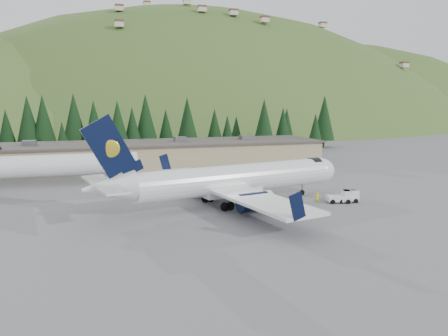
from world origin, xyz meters
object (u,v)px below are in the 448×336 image
second_airliner (51,165)px  baggage_tug_b (348,197)px  airliner (230,180)px  ramp_worker (317,198)px  baggage_tug_a (341,197)px  terminal_building (157,154)px

second_airliner → baggage_tug_b: bearing=-32.6°
airliner → ramp_worker: size_ratio=22.46×
baggage_tug_a → ramp_worker: baggage_tug_a is taller
baggage_tug_a → baggage_tug_b: bearing=15.8°
second_airliner → baggage_tug_b: size_ratio=8.39×
airliner → ramp_worker: bearing=-27.1°
baggage_tug_a → ramp_worker: 3.52m
airliner → baggage_tug_b: 16.54m
airliner → baggage_tug_b: bearing=-23.5°
second_airliner → airliner: bearing=-43.0°
airliner → second_airliner: size_ratio=1.34×
terminal_building → second_airliner: bearing=-141.2°
baggage_tug_a → terminal_building: (-18.79, 41.57, 1.86)m
airliner → terminal_building: 38.43m
baggage_tug_b → terminal_building: size_ratio=0.05×
ramp_worker → airliner: bearing=-18.6°
second_airliner → baggage_tug_b: second_airliner is taller
baggage_tug_a → ramp_worker: size_ratio=2.11×
airliner → second_airliner: 32.61m
second_airliner → terminal_building: second_airliner is taller
airliner → terminal_building: bearing=84.0°
terminal_building → ramp_worker: terminal_building is taller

